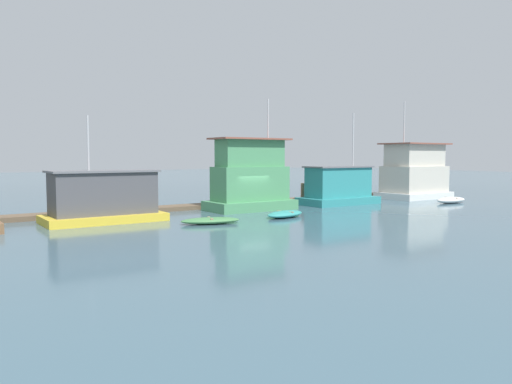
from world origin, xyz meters
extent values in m
plane|color=#426070|center=(0.00, 0.00, 0.00)|extent=(200.00, 200.00, 0.00)
cube|color=brown|center=(0.00, 3.47, 0.15)|extent=(51.00, 1.79, 0.30)
cube|color=gold|center=(-10.33, -0.14, 0.23)|extent=(6.89, 3.40, 0.47)
cube|color=#4C4C51|center=(-10.33, -0.14, 1.71)|extent=(5.87, 2.38, 2.48)
cube|color=slate|center=(-10.33, -0.14, 3.00)|extent=(6.17, 2.68, 0.12)
cylinder|color=#B2B2B7|center=(-11.16, -0.14, 4.65)|extent=(0.12, 0.12, 3.17)
cube|color=#4C9360|center=(0.46, 0.40, 0.35)|extent=(6.33, 3.25, 0.70)
cube|color=#4C9360|center=(0.46, 0.40, 1.91)|extent=(5.40, 2.32, 2.43)
cube|color=#4C9360|center=(0.46, 0.40, 4.09)|extent=(4.87, 1.80, 1.92)
cube|color=brown|center=(0.46, 0.40, 5.11)|extent=(5.70, 2.62, 0.12)
cylinder|color=#B2B2B7|center=(2.03, 0.40, 6.61)|extent=(0.12, 0.12, 2.89)
cube|color=teal|center=(8.72, -0.08, 0.29)|extent=(6.47, 3.25, 0.59)
cube|color=teal|center=(8.72, -0.08, 1.77)|extent=(5.38, 2.15, 2.38)
cube|color=slate|center=(8.72, -0.08, 3.02)|extent=(5.68, 2.45, 0.12)
cylinder|color=#B2B2B7|center=(10.30, -0.08, 5.23)|extent=(0.12, 0.12, 4.30)
cube|color=white|center=(18.54, 0.21, 0.29)|extent=(6.37, 4.10, 0.57)
cube|color=beige|center=(18.54, 0.21, 1.76)|extent=(5.70, 3.43, 2.38)
cube|color=beige|center=(18.54, 0.21, 3.94)|extent=(5.14, 2.87, 1.99)
cube|color=brown|center=(18.54, 0.21, 5.00)|extent=(6.00, 3.73, 0.12)
cylinder|color=#B2B2B7|center=(16.97, 0.21, 6.90)|extent=(0.12, 0.12, 3.69)
ellipsoid|color=#47844C|center=(-5.58, -4.50, 0.19)|extent=(3.65, 2.32, 0.38)
cube|color=#997F60|center=(-5.58, -4.50, 0.32)|extent=(0.50, 1.10, 0.08)
ellipsoid|color=teal|center=(-0.11, -4.45, 0.20)|extent=(3.44, 2.31, 0.41)
cube|color=#997F60|center=(-0.11, -4.45, 0.35)|extent=(0.51, 1.23, 0.08)
ellipsoid|color=white|center=(17.10, -4.65, 0.25)|extent=(3.21, 1.36, 0.50)
cube|color=#997F60|center=(17.10, -4.65, 0.43)|extent=(0.17, 1.12, 0.08)
cylinder|color=#846B4C|center=(6.94, 2.32, 0.83)|extent=(0.29, 0.29, 1.65)
camera|label=1|loc=(-19.48, -29.45, 3.92)|focal=35.00mm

